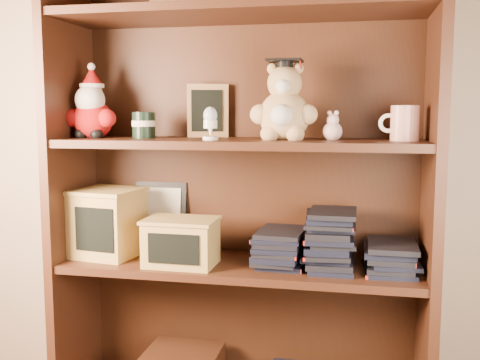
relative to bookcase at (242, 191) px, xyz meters
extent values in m
cube|color=tan|center=(0.01, 0.14, 0.47)|extent=(3.00, 0.04, 2.50)
cube|color=#3E1F11|center=(-0.58, -0.05, 0.02)|extent=(0.03, 0.35, 1.60)
cube|color=#3E1F11|center=(0.59, -0.05, 0.02)|extent=(0.03, 0.35, 1.60)
cube|color=#391D0F|center=(0.00, 0.11, 0.02)|extent=(1.20, 0.02, 1.60)
cube|color=#3E1F11|center=(0.00, -0.05, 0.56)|extent=(1.14, 0.33, 0.02)
cube|color=#3E1F11|center=(0.00, -0.05, -0.24)|extent=(1.14, 0.33, 0.02)
cube|color=#3E1F11|center=(0.00, -0.05, 0.16)|extent=(1.14, 0.33, 0.02)
sphere|color=#A50F0F|center=(-0.50, -0.05, 0.23)|extent=(0.13, 0.13, 0.13)
sphere|color=#A50F0F|center=(-0.56, -0.07, 0.24)|extent=(0.06, 0.06, 0.06)
sphere|color=#A50F0F|center=(-0.44, -0.07, 0.24)|extent=(0.06, 0.06, 0.06)
sphere|color=black|center=(-0.52, -0.08, 0.18)|extent=(0.04, 0.04, 0.04)
sphere|color=black|center=(-0.47, -0.08, 0.18)|extent=(0.04, 0.04, 0.04)
sphere|color=white|center=(-0.50, -0.07, 0.30)|extent=(0.10, 0.10, 0.10)
sphere|color=#D8B293|center=(-0.50, -0.05, 0.32)|extent=(0.07, 0.07, 0.07)
cone|color=#A50F0F|center=(-0.50, -0.05, 0.37)|extent=(0.08, 0.08, 0.06)
sphere|color=white|center=(-0.50, -0.05, 0.40)|extent=(0.03, 0.03, 0.03)
cylinder|color=white|center=(-0.50, -0.05, 0.34)|extent=(0.08, 0.08, 0.01)
cylinder|color=black|center=(-0.32, -0.05, 0.21)|extent=(0.07, 0.07, 0.09)
cylinder|color=beige|center=(-0.32, -0.05, 0.22)|extent=(0.08, 0.08, 0.02)
cube|color=#9E7547|center=(-0.13, 0.06, 0.26)|extent=(0.14, 0.06, 0.18)
cube|color=black|center=(-0.13, 0.05, 0.26)|extent=(0.10, 0.04, 0.14)
cube|color=#9E7547|center=(-0.13, 0.09, 0.19)|extent=(0.08, 0.08, 0.01)
cylinder|color=white|center=(-0.07, -0.13, 0.18)|extent=(0.05, 0.05, 0.01)
cone|color=white|center=(-0.07, -0.13, 0.20)|extent=(0.02, 0.02, 0.03)
cylinder|color=white|center=(-0.07, -0.13, 0.22)|extent=(0.04, 0.04, 0.02)
ellipsoid|color=silver|center=(-0.07, -0.13, 0.25)|extent=(0.04, 0.04, 0.05)
sphere|color=tan|center=(0.14, -0.05, 0.24)|extent=(0.16, 0.16, 0.16)
sphere|color=white|center=(0.14, -0.12, 0.25)|extent=(0.07, 0.07, 0.07)
sphere|color=tan|center=(0.07, -0.07, 0.25)|extent=(0.06, 0.06, 0.06)
sphere|color=tan|center=(0.22, -0.07, 0.25)|extent=(0.06, 0.06, 0.06)
sphere|color=tan|center=(0.10, -0.10, 0.19)|extent=(0.06, 0.06, 0.06)
sphere|color=tan|center=(0.18, -0.10, 0.19)|extent=(0.06, 0.06, 0.06)
sphere|color=tan|center=(0.14, -0.05, 0.34)|extent=(0.11, 0.11, 0.11)
sphere|color=white|center=(0.14, -0.10, 0.33)|extent=(0.04, 0.04, 0.04)
sphere|color=tan|center=(0.10, -0.04, 0.39)|extent=(0.04, 0.04, 0.04)
sphere|color=tan|center=(0.18, -0.04, 0.39)|extent=(0.04, 0.04, 0.04)
cylinder|color=black|center=(0.14, -0.05, 0.40)|extent=(0.05, 0.05, 0.02)
cube|color=black|center=(0.14, -0.05, 0.41)|extent=(0.11, 0.11, 0.01)
cylinder|color=#A50F0F|center=(0.19, -0.07, 0.40)|extent=(0.00, 0.05, 0.03)
sphere|color=beige|center=(0.29, -0.05, 0.20)|extent=(0.06, 0.06, 0.06)
sphere|color=beige|center=(0.29, -0.05, 0.23)|extent=(0.04, 0.04, 0.04)
sphere|color=beige|center=(0.28, -0.05, 0.25)|extent=(0.01, 0.01, 0.01)
sphere|color=beige|center=(0.30, -0.05, 0.25)|extent=(0.01, 0.01, 0.01)
cylinder|color=silver|center=(0.50, -0.05, 0.22)|extent=(0.08, 0.08, 0.10)
torus|color=white|center=(0.46, -0.05, 0.22)|extent=(0.06, 0.01, 0.06)
cube|color=black|center=(-0.32, 0.09, -0.11)|extent=(0.19, 0.05, 0.24)
cube|color=beige|center=(-0.32, 0.08, -0.11)|extent=(0.15, 0.03, 0.20)
cube|color=tan|center=(-0.45, -0.05, -0.12)|extent=(0.22, 0.22, 0.22)
cube|color=black|center=(-0.45, -0.15, -0.12)|extent=(0.14, 0.02, 0.14)
cube|color=tan|center=(-0.45, -0.05, -0.01)|extent=(0.24, 0.24, 0.01)
cube|color=tan|center=(-0.18, -0.12, -0.16)|extent=(0.22, 0.16, 0.14)
cube|color=black|center=(-0.18, -0.19, -0.16)|extent=(0.16, 0.01, 0.09)
cube|color=tan|center=(-0.18, -0.12, -0.08)|extent=(0.23, 0.17, 0.01)
cube|color=black|center=(0.13, -0.05, -0.22)|extent=(0.14, 0.20, 0.02)
cube|color=black|center=(0.13, -0.05, -0.20)|extent=(0.14, 0.20, 0.02)
cube|color=black|center=(0.13, -0.05, -0.19)|extent=(0.14, 0.20, 0.02)
cube|color=black|center=(0.13, -0.05, -0.17)|extent=(0.14, 0.20, 0.02)
cube|color=black|center=(0.13, -0.05, -0.16)|extent=(0.14, 0.20, 0.02)
cube|color=black|center=(0.13, -0.05, -0.14)|extent=(0.14, 0.20, 0.02)
cube|color=black|center=(0.13, -0.05, -0.12)|extent=(0.14, 0.20, 0.02)
cube|color=black|center=(0.13, -0.05, -0.11)|extent=(0.14, 0.20, 0.02)
cube|color=black|center=(0.29, -0.05, -0.22)|extent=(0.14, 0.20, 0.02)
cube|color=black|center=(0.29, -0.05, -0.20)|extent=(0.14, 0.20, 0.02)
cube|color=black|center=(0.29, -0.05, -0.19)|extent=(0.14, 0.20, 0.02)
cube|color=black|center=(0.29, -0.05, -0.17)|extent=(0.14, 0.20, 0.02)
cube|color=black|center=(0.29, -0.05, -0.16)|extent=(0.14, 0.20, 0.02)
cube|color=black|center=(0.29, -0.05, -0.14)|extent=(0.14, 0.20, 0.02)
cube|color=black|center=(0.29, -0.05, -0.12)|extent=(0.14, 0.20, 0.02)
cube|color=black|center=(0.29, -0.05, -0.11)|extent=(0.14, 0.20, 0.02)
cube|color=black|center=(0.29, -0.05, -0.09)|extent=(0.14, 0.20, 0.02)
cube|color=black|center=(0.29, -0.05, -0.08)|extent=(0.14, 0.20, 0.02)
cube|color=black|center=(0.29, -0.05, -0.06)|extent=(0.14, 0.20, 0.02)
cube|color=black|center=(0.29, -0.05, -0.04)|extent=(0.14, 0.20, 0.02)
cube|color=black|center=(0.48, -0.05, -0.22)|extent=(0.14, 0.20, 0.02)
cube|color=black|center=(0.48, -0.05, -0.20)|extent=(0.14, 0.20, 0.02)
cube|color=black|center=(0.48, -0.05, -0.19)|extent=(0.14, 0.20, 0.02)
cube|color=black|center=(0.48, -0.05, -0.17)|extent=(0.14, 0.20, 0.02)
cube|color=black|center=(0.48, -0.05, -0.16)|extent=(0.14, 0.20, 0.02)
cube|color=black|center=(0.48, -0.05, -0.14)|extent=(0.14, 0.20, 0.02)
camera|label=1|loc=(0.36, -1.79, 0.26)|focal=42.00mm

